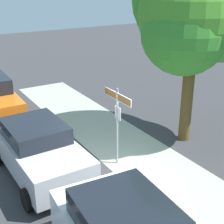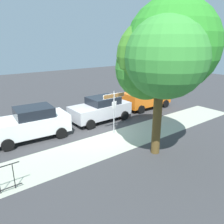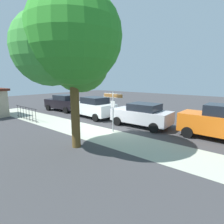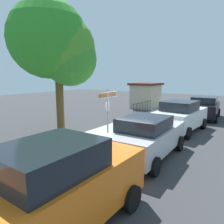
{
  "view_description": "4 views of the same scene",
  "coord_description": "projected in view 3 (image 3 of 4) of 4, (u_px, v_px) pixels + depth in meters",
  "views": [
    {
      "loc": [
        7.56,
        -4.8,
        5.72
      ],
      "look_at": [
        -1.04,
        0.51,
        1.64
      ],
      "focal_mm": 53.43,
      "sensor_mm": 36.0,
      "label": 1
    },
    {
      "loc": [
        7.03,
        10.19,
        5.31
      ],
      "look_at": [
        -0.32,
        0.51,
        1.43
      ],
      "focal_mm": 35.66,
      "sensor_mm": 36.0,
      "label": 2
    },
    {
      "loc": [
        -7.5,
        8.95,
        3.36
      ],
      "look_at": [
        -0.92,
        0.94,
        1.42
      ],
      "focal_mm": 28.55,
      "sensor_mm": 36.0,
      "label": 3
    },
    {
      "loc": [
        -8.73,
        -5.41,
        3.23
      ],
      "look_at": [
        0.2,
        0.66,
        1.37
      ],
      "focal_mm": 33.79,
      "sensor_mm": 36.0,
      "label": 4
    }
  ],
  "objects": [
    {
      "name": "shade_tree",
      "position": [
        71.0,
        47.0,
        8.01
      ],
      "size": [
        4.73,
        4.5,
        7.17
      ],
      "color": "brown",
      "rests_on": "ground_plane"
    },
    {
      "name": "sidewalk_strip",
      "position": [
        76.0,
        128.0,
        12.36
      ],
      "size": [
        24.0,
        2.6,
        0.0
      ],
      "primitive_type": "cube",
      "color": "#A5AC98",
      "rests_on": "ground_plane"
    },
    {
      "name": "car_black",
      "position": [
        64.0,
        103.0,
        18.89
      ],
      "size": [
        4.26,
        2.36,
        1.7
      ],
      "rotation": [
        0.0,
        0.0,
        0.07
      ],
      "color": "black",
      "rests_on": "ground_plane"
    },
    {
      "name": "car_orange",
      "position": [
        220.0,
        122.0,
        9.87
      ],
      "size": [
        4.13,
        2.04,
        1.97
      ],
      "rotation": [
        0.0,
        0.0,
        -0.02
      ],
      "color": "orange",
      "rests_on": "ground_plane"
    },
    {
      "name": "car_white",
      "position": [
        93.0,
        107.0,
        15.6
      ],
      "size": [
        4.27,
        2.36,
        1.81
      ],
      "rotation": [
        0.0,
        0.0,
        -0.07
      ],
      "color": "white",
      "rests_on": "ground_plane"
    },
    {
      "name": "iron_fence",
      "position": [
        26.0,
        113.0,
        14.72
      ],
      "size": [
        3.6,
        0.04,
        1.07
      ],
      "color": "black",
      "rests_on": "ground_plane"
    },
    {
      "name": "street_sign",
      "position": [
        113.0,
        103.0,
        11.11
      ],
      "size": [
        1.5,
        0.07,
        2.6
      ],
      "color": "#9EA0A5",
      "rests_on": "ground_plane"
    },
    {
      "name": "car_silver",
      "position": [
        142.0,
        115.0,
        12.67
      ],
      "size": [
        4.23,
        2.12,
        1.66
      ],
      "rotation": [
        0.0,
        0.0,
        0.02
      ],
      "color": "#BCBAC0",
      "rests_on": "ground_plane"
    },
    {
      "name": "ground_plane",
      "position": [
        110.0,
        129.0,
        12.1
      ],
      "size": [
        60.0,
        60.0,
        0.0
      ],
      "primitive_type": "plane",
      "color": "#38383A"
    }
  ]
}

